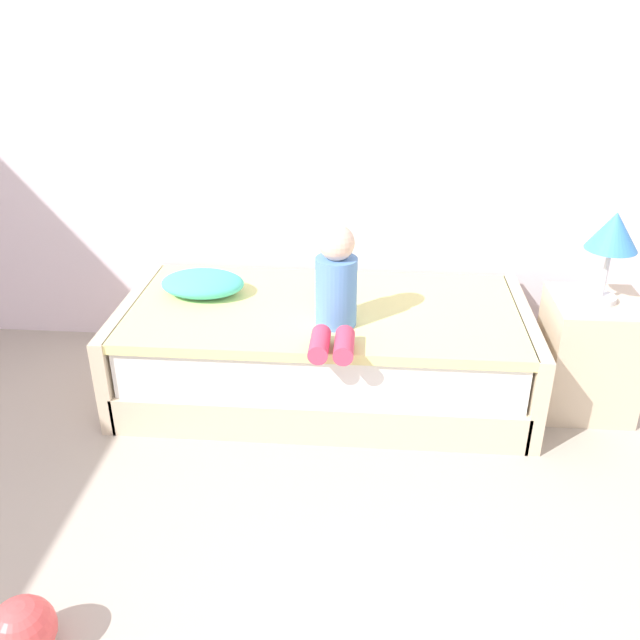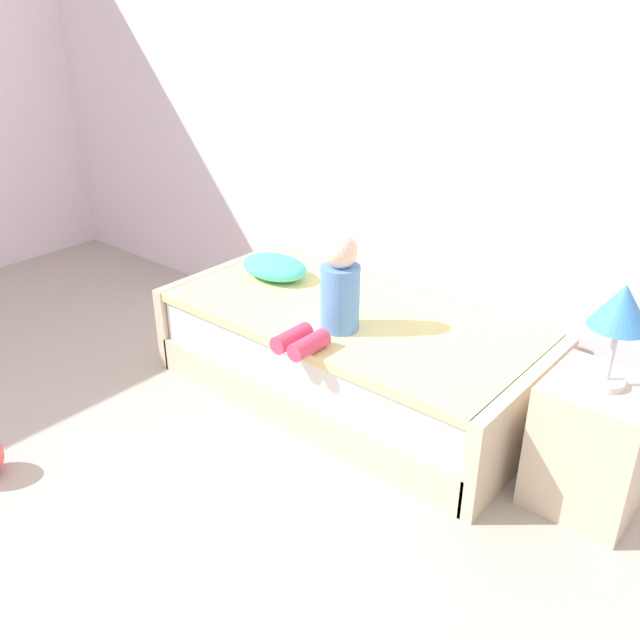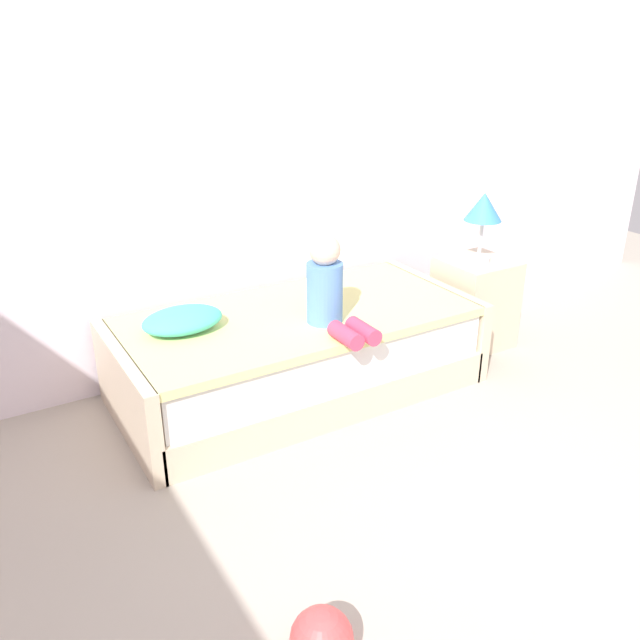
{
  "view_description": "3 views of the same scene",
  "coord_description": "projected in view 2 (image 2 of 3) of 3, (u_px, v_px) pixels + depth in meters",
  "views": [
    {
      "loc": [
        0.03,
        -1.11,
        1.99
      ],
      "look_at": [
        -0.2,
        1.75,
        0.55
      ],
      "focal_mm": 37.9,
      "sensor_mm": 36.0,
      "label": 1
    },
    {
      "loc": [
        1.79,
        -0.61,
        2.07
      ],
      "look_at": [
        -0.2,
        1.75,
        0.55
      ],
      "focal_mm": 38.06,
      "sensor_mm": 36.0,
      "label": 2
    },
    {
      "loc": [
        -1.88,
        -1.06,
        1.97
      ],
      "look_at": [
        -0.2,
        1.75,
        0.55
      ],
      "focal_mm": 37.0,
      "sensor_mm": 36.0,
      "label": 3
    }
  ],
  "objects": [
    {
      "name": "wall_rear",
      "position": [
        455.0,
        119.0,
        3.51
      ],
      "size": [
        7.2,
        0.1,
        2.9
      ],
      "primitive_type": "cube",
      "color": "white",
      "rests_on": "ground"
    },
    {
      "name": "bed",
      "position": [
        349.0,
        354.0,
        3.74
      ],
      "size": [
        2.11,
        1.0,
        0.5
      ],
      "color": "beige",
      "rests_on": "ground"
    },
    {
      "name": "nightstand",
      "position": [
        592.0,
        445.0,
        2.91
      ],
      "size": [
        0.44,
        0.44,
        0.6
      ],
      "primitive_type": "cube",
      "color": "beige",
      "rests_on": "ground"
    },
    {
      "name": "table_lamp",
      "position": [
        621.0,
        311.0,
        2.63
      ],
      "size": [
        0.24,
        0.24,
        0.45
      ],
      "color": "silver",
      "rests_on": "nightstand"
    },
    {
      "name": "child_figure",
      "position": [
        334.0,
        295.0,
        3.34
      ],
      "size": [
        0.2,
        0.51,
        0.5
      ],
      "color": "#598CD1",
      "rests_on": "bed"
    },
    {
      "name": "pillow",
      "position": [
        274.0,
        267.0,
        4.04
      ],
      "size": [
        0.44,
        0.3,
        0.13
      ],
      "primitive_type": "ellipsoid",
      "color": "#4CCCBC",
      "rests_on": "bed"
    }
  ]
}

